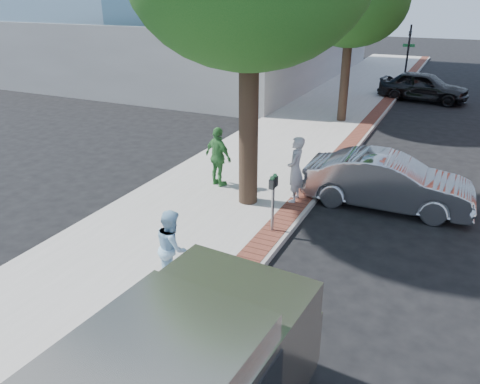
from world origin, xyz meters
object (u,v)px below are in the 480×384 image
Objects in this scene: person_green at (218,157)px; sedan_silver at (388,182)px; bg_car at (424,86)px; parking_meter at (273,191)px; person_gray at (295,170)px; person_officer at (173,247)px.

sedan_silver is at bearing -147.88° from person_green.
bg_car is (4.25, 16.07, -0.25)m from person_green.
parking_meter is 3.29m from person_green.
bg_car reaches higher than sedan_silver.
person_green is at bearing 141.55° from parking_meter.
person_gray is at bearing 93.27° from parking_meter.
sedan_silver is 15.14m from bg_car.
person_green is at bearing 99.51° from sedan_silver.
sedan_silver is at bearing -62.83° from person_officer.
person_officer is at bearing -108.39° from parking_meter.
person_gray reaches higher than parking_meter.
sedan_silver is at bearing 107.21° from person_gray.
person_green reaches higher than sedan_silver.
parking_meter is 0.33× the size of sedan_silver.
person_green is at bearing -16.40° from person_officer.
bg_car is at bearing 166.85° from person_gray.
bg_car is at bearing 84.73° from parking_meter.
person_green is (-2.57, 2.04, -0.15)m from parking_meter.
sedan_silver is (2.34, 1.05, -0.34)m from person_gray.
parking_meter is 3.08m from person_officer.
parking_meter is at bearing 162.61° from person_green.
person_officer is (-0.97, -2.91, -0.26)m from parking_meter.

